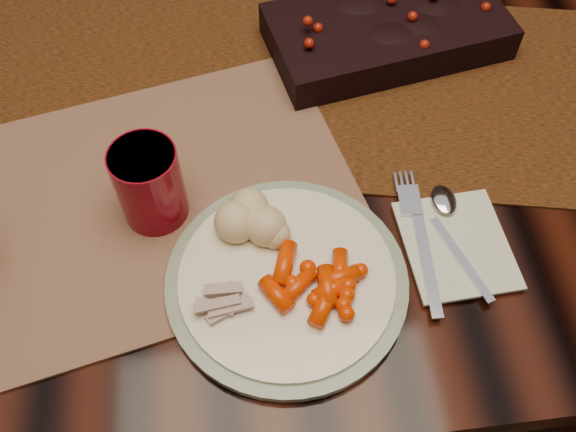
{
  "coord_description": "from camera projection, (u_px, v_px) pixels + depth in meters",
  "views": [
    {
      "loc": [
        -0.05,
        -0.65,
        1.39
      ],
      "look_at": [
        -0.01,
        -0.26,
        0.8
      ],
      "focal_mm": 40.0,
      "sensor_mm": 36.0,
      "label": 1
    }
  ],
  "objects": [
    {
      "name": "floor",
      "position": [
        277.0,
        310.0,
        1.52
      ],
      "size": [
        5.0,
        5.0,
        0.0
      ],
      "primitive_type": "plane",
      "color": "black",
      "rests_on": "ground"
    },
    {
      "name": "dining_table",
      "position": [
        274.0,
        224.0,
        1.2
      ],
      "size": [
        1.8,
        1.0,
        0.75
      ],
      "primitive_type": "cube",
      "color": "black",
      "rests_on": "floor"
    },
    {
      "name": "table_runner",
      "position": [
        306.0,
        81.0,
        0.89
      ],
      "size": [
        1.83,
        0.74,
        0.0
      ],
      "primitive_type": "cube",
      "rotation": [
        0.0,
        0.0,
        -0.21
      ],
      "color": "#3D2603",
      "rests_on": "dining_table"
    },
    {
      "name": "centerpiece",
      "position": [
        388.0,
        27.0,
        0.9
      ],
      "size": [
        0.35,
        0.23,
        0.07
      ],
      "primitive_type": null,
      "rotation": [
        0.0,
        0.0,
        0.19
      ],
      "color": "black",
      "rests_on": "table_runner"
    },
    {
      "name": "placemat_main",
      "position": [
        147.0,
        201.0,
        0.78
      ],
      "size": [
        0.57,
        0.46,
        0.0
      ],
      "primitive_type": "cube",
      "rotation": [
        0.0,
        0.0,
        0.22
      ],
      "color": "brown",
      "rests_on": "dining_table"
    },
    {
      "name": "dinner_plate",
      "position": [
        287.0,
        280.0,
        0.71
      ],
      "size": [
        0.29,
        0.29,
        0.01
      ],
      "primitive_type": "cylinder",
      "rotation": [
        0.0,
        0.0,
        0.08
      ],
      "color": "#F5ECCC",
      "rests_on": "placemat_main"
    },
    {
      "name": "baby_carrots",
      "position": [
        311.0,
        275.0,
        0.69
      ],
      "size": [
        0.13,
        0.12,
        0.02
      ],
      "primitive_type": null,
      "rotation": [
        0.0,
        0.0,
        -0.34
      ],
      "color": "#E43300",
      "rests_on": "dinner_plate"
    },
    {
      "name": "mashed_potatoes",
      "position": [
        252.0,
        215.0,
        0.71
      ],
      "size": [
        0.09,
        0.08,
        0.05
      ],
      "primitive_type": null,
      "rotation": [
        0.0,
        0.0,
        0.04
      ],
      "color": "#D4BB7B",
      "rests_on": "dinner_plate"
    },
    {
      "name": "turkey_shreds",
      "position": [
        222.0,
        302.0,
        0.67
      ],
      "size": [
        0.07,
        0.06,
        0.02
      ],
      "primitive_type": null,
      "rotation": [
        0.0,
        0.0,
        0.01
      ],
      "color": "#9F7F68",
      "rests_on": "dinner_plate"
    },
    {
      "name": "napkin",
      "position": [
        456.0,
        245.0,
        0.74
      ],
      "size": [
        0.12,
        0.14,
        0.0
      ],
      "primitive_type": "cube",
      "rotation": [
        0.0,
        0.0,
        0.05
      ],
      "color": "silver",
      "rests_on": "placemat_main"
    },
    {
      "name": "fork",
      "position": [
        422.0,
        246.0,
        0.73
      ],
      "size": [
        0.04,
        0.17,
        0.0
      ],
      "primitive_type": null,
      "rotation": [
        0.0,
        0.0,
        -0.07
      ],
      "color": "silver",
      "rests_on": "napkin"
    },
    {
      "name": "spoon",
      "position": [
        456.0,
        240.0,
        0.73
      ],
      "size": [
        0.07,
        0.15,
        0.0
      ],
      "primitive_type": null,
      "rotation": [
        0.0,
        0.0,
        0.31
      ],
      "color": "silver",
      "rests_on": "napkin"
    },
    {
      "name": "red_cup",
      "position": [
        149.0,
        185.0,
        0.72
      ],
      "size": [
        0.08,
        0.08,
        0.1
      ],
      "primitive_type": "cylinder",
      "rotation": [
        0.0,
        0.0,
        0.04
      ],
      "color": "maroon",
      "rests_on": "placemat_main"
    }
  ]
}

